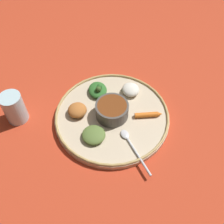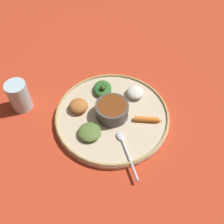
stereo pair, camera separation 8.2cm
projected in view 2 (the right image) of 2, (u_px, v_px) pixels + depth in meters
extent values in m
plane|color=#B7381E|center=(112.00, 118.00, 0.85)|extent=(2.40, 2.40, 0.00)
cylinder|color=#C6B293|center=(112.00, 117.00, 0.84)|extent=(0.37, 0.37, 0.02)
torus|color=tan|center=(112.00, 114.00, 0.83)|extent=(0.36, 0.36, 0.01)
cylinder|color=#4C4742|center=(112.00, 110.00, 0.82)|extent=(0.10, 0.10, 0.05)
cylinder|color=brown|center=(112.00, 106.00, 0.80)|extent=(0.09, 0.09, 0.01)
ellipsoid|color=silver|center=(121.00, 136.00, 0.78)|extent=(0.04, 0.04, 0.01)
cylinder|color=silver|center=(130.00, 160.00, 0.73)|extent=(0.09, 0.10, 0.01)
ellipsoid|color=#2D6628|center=(103.00, 89.00, 0.89)|extent=(0.10, 0.09, 0.02)
sphere|color=#385623|center=(103.00, 88.00, 0.87)|extent=(0.02, 0.02, 0.02)
sphere|color=#2D6628|center=(105.00, 85.00, 0.88)|extent=(0.02, 0.02, 0.02)
sphere|color=#23511E|center=(104.00, 87.00, 0.87)|extent=(0.02, 0.02, 0.02)
cylinder|color=orange|center=(146.00, 119.00, 0.81)|extent=(0.05, 0.07, 0.02)
cone|color=orange|center=(160.00, 120.00, 0.81)|extent=(0.02, 0.02, 0.01)
ellipsoid|color=#B2662D|center=(79.00, 106.00, 0.84)|extent=(0.06, 0.07, 0.03)
ellipsoid|color=#567033|center=(90.00, 132.00, 0.78)|extent=(0.08, 0.08, 0.02)
ellipsoid|color=silver|center=(135.00, 92.00, 0.88)|extent=(0.08, 0.08, 0.03)
cylinder|color=silver|center=(19.00, 96.00, 0.84)|extent=(0.07, 0.07, 0.10)
cylinder|color=tan|center=(22.00, 103.00, 0.87)|extent=(0.06, 0.06, 0.04)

